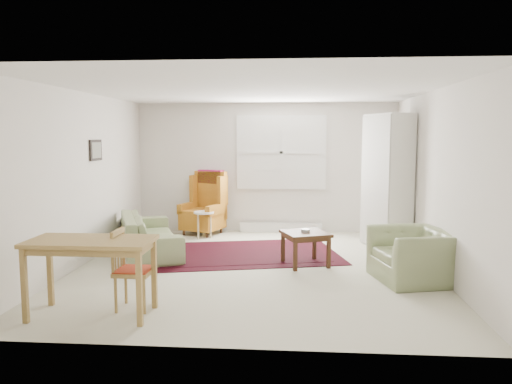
# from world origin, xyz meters

# --- Properties ---
(room) EXTENTS (5.04, 5.54, 2.51)m
(room) POSITION_xyz_m (0.02, 0.21, 1.26)
(room) COLOR beige
(room) RESTS_ON ground
(rug) EXTENTS (3.32, 2.52, 0.03)m
(rug) POSITION_xyz_m (-0.25, 0.80, 0.01)
(rug) COLOR black
(rug) RESTS_ON ground
(sofa) EXTENTS (1.53, 2.24, 0.84)m
(sofa) POSITION_xyz_m (-1.76, 0.80, 0.42)
(sofa) COLOR #7D8A5C
(sofa) RESTS_ON ground
(armchair) EXTENTS (1.11, 1.21, 0.80)m
(armchair) POSITION_xyz_m (2.10, -0.50, 0.40)
(armchair) COLOR #7D8A5C
(armchair) RESTS_ON ground
(wingback_chair) EXTENTS (0.92, 0.95, 1.21)m
(wingback_chair) POSITION_xyz_m (-1.18, 2.35, 0.61)
(wingback_chair) COLOR #B26E1B
(wingback_chair) RESTS_ON ground
(coffee_table) EXTENTS (0.78, 0.78, 0.49)m
(coffee_table) POSITION_xyz_m (0.73, 0.17, 0.25)
(coffee_table) COLOR #3C2212
(coffee_table) RESTS_ON ground
(stool) EXTENTS (0.44, 0.44, 0.49)m
(stool) POSITION_xyz_m (-1.09, 2.01, 0.25)
(stool) COLOR white
(stool) RESTS_ON ground
(cabinet) EXTENTS (0.76, 1.00, 2.23)m
(cabinet) POSITION_xyz_m (2.10, 1.45, 1.12)
(cabinet) COLOR silver
(cabinet) RESTS_ON ground
(desk) EXTENTS (1.28, 0.64, 0.81)m
(desk) POSITION_xyz_m (-1.53, -2.03, 0.40)
(desk) COLOR olive
(desk) RESTS_ON ground
(desk_chair) EXTENTS (0.39, 0.39, 0.87)m
(desk_chair) POSITION_xyz_m (-1.16, -1.80, 0.43)
(desk_chair) COLOR olive
(desk_chair) RESTS_ON ground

